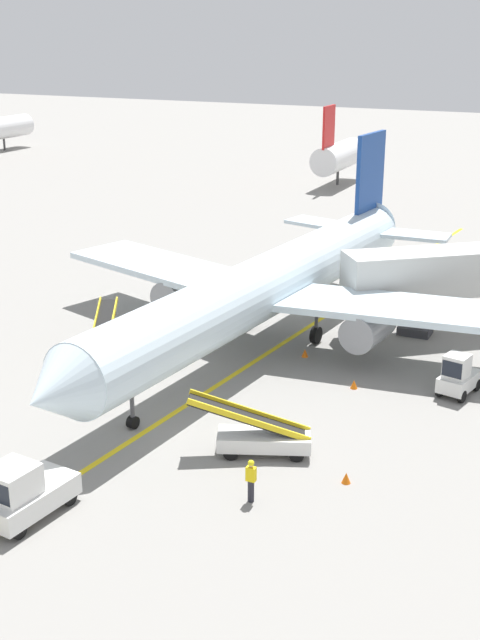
% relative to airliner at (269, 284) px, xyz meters
% --- Properties ---
extents(ground_plane, '(300.00, 300.00, 0.00)m').
position_rel_airliner_xyz_m(ground_plane, '(-0.50, -11.97, -3.42)').
color(ground_plane, gray).
extents(taxi_line_yellow, '(8.63, 79.60, 0.01)m').
position_rel_airliner_xyz_m(taxi_line_yellow, '(-0.06, -6.97, -3.41)').
color(taxi_line_yellow, yellow).
rests_on(taxi_line_yellow, ground).
extents(airliner, '(28.46, 35.34, 10.10)m').
position_rel_airliner_xyz_m(airliner, '(0.00, 0.00, 0.00)').
color(airliner, silver).
rests_on(airliner, ground).
extents(jet_bridge, '(11.59, 9.87, 4.85)m').
position_rel_airliner_xyz_m(jet_bridge, '(9.42, 6.94, 0.12)').
color(jet_bridge, beige).
rests_on(jet_bridge, ground).
extents(pushback_tug, '(2.30, 3.80, 2.20)m').
position_rel_airliner_xyz_m(pushback_tug, '(-0.99, -19.66, -2.42)').
color(pushback_tug, silver).
rests_on(pushback_tug, ground).
extents(baggage_tug_near_wing, '(1.78, 2.62, 2.10)m').
position_rel_airliner_xyz_m(baggage_tug_near_wing, '(10.80, -2.42, -2.49)').
color(baggage_tug_near_wing, silver).
rests_on(baggage_tug_near_wing, ground).
extents(belt_loader_forward_hold, '(5.11, 3.03, 2.59)m').
position_rel_airliner_xyz_m(belt_loader_forward_hold, '(4.72, -11.69, -2.64)').
color(belt_loader_forward_hold, silver).
rests_on(belt_loader_forward_hold, ground).
extents(belt_loader_aft_hold, '(3.24, 5.06, 2.59)m').
position_rel_airliner_xyz_m(belt_loader_aft_hold, '(-6.86, -5.96, -2.64)').
color(belt_loader_aft_hold, silver).
rests_on(belt_loader_aft_hold, ground).
extents(ground_crew_marshaller, '(0.36, 0.24, 1.70)m').
position_rel_airliner_xyz_m(ground_crew_marshaller, '(5.88, -15.25, -2.51)').
color(ground_crew_marshaller, '#26262D').
rests_on(ground_crew_marshaller, ground).
extents(safety_cone_nose_left, '(0.36, 0.36, 0.44)m').
position_rel_airliner_xyz_m(safety_cone_nose_left, '(2.53, -0.96, -3.20)').
color(safety_cone_nose_left, orange).
rests_on(safety_cone_nose_left, ground).
extents(safety_cone_nose_right, '(0.36, 0.36, 0.44)m').
position_rel_airliner_xyz_m(safety_cone_nose_right, '(-10.48, 0.49, -3.20)').
color(safety_cone_nose_right, orange).
rests_on(safety_cone_nose_right, ground).
extents(safety_cone_wingtip_left, '(0.36, 0.36, 0.44)m').
position_rel_airliner_xyz_m(safety_cone_wingtip_left, '(8.65, -12.51, -3.20)').
color(safety_cone_wingtip_left, orange).
rests_on(safety_cone_wingtip_left, ground).
extents(safety_cone_wingtip_right, '(0.36, 0.36, 0.44)m').
position_rel_airliner_xyz_m(safety_cone_wingtip_right, '(-8.23, 1.04, -3.20)').
color(safety_cone_wingtip_right, orange).
rests_on(safety_cone_wingtip_right, ground).
extents(safety_cone_tail_area, '(0.36, 0.36, 0.44)m').
position_rel_airliner_xyz_m(safety_cone_tail_area, '(6.16, -3.82, -3.20)').
color(safety_cone_tail_area, orange).
rests_on(safety_cone_tail_area, ground).
extents(distant_aircraft_far_left, '(3.00, 10.10, 8.80)m').
position_rel_airliner_xyz_m(distant_aircraft_far_left, '(-64.02, 54.49, -0.20)').
color(distant_aircraft_far_left, silver).
rests_on(distant_aircraft_far_left, ground).
extents(distant_aircraft_mid_left, '(3.00, 10.10, 8.80)m').
position_rel_airliner_xyz_m(distant_aircraft_mid_left, '(-12.60, 48.39, -0.20)').
color(distant_aircraft_mid_left, silver).
rests_on(distant_aircraft_mid_left, ground).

